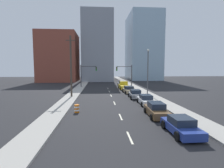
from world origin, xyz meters
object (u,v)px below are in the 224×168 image
object	(u,v)px
sedan_brown	(156,110)
utility_pole_left_mid	(71,66)
sedan_blue	(181,126)
sedan_white	(146,100)
traffic_barrel	(77,109)
street_lamp	(148,69)
traffic_signal_left	(86,73)
sedan_gray	(135,94)
sedan_silver	(122,84)
traffic_signal_right	(127,73)
pickup_truck_yellow	(124,86)
sedan_tan	(129,90)

from	to	relation	value
sedan_brown	utility_pole_left_mid	bearing A→B (deg)	133.05
sedan_blue	sedan_white	xyz separation A→B (m)	(0.24, 11.37, -0.01)
traffic_barrel	street_lamp	distance (m)	17.87
traffic_signal_left	sedan_brown	world-z (taller)	traffic_signal_left
utility_pole_left_mid	sedan_gray	size ratio (longest dim) A/B	2.44
traffic_signal_left	utility_pole_left_mid	distance (m)	15.97
traffic_barrel	sedan_gray	distance (m)	12.87
utility_pole_left_mid	sedan_gray	world-z (taller)	utility_pole_left_mid
sedan_silver	sedan_white	bearing A→B (deg)	-90.32
street_lamp	sedan_brown	world-z (taller)	street_lamp
traffic_signal_left	sedan_blue	world-z (taller)	traffic_signal_left
traffic_signal_right	sedan_white	size ratio (longest dim) A/B	1.29
sedan_gray	sedan_silver	distance (m)	20.04
traffic_signal_left	sedan_gray	world-z (taller)	traffic_signal_left
sedan_brown	traffic_signal_right	bearing A→B (deg)	89.54
street_lamp	sedan_silver	bearing A→B (deg)	99.33
pickup_truck_yellow	street_lamp	bearing A→B (deg)	-72.34
utility_pole_left_mid	sedan_blue	xyz separation A→B (m)	(11.41, -18.13, -4.90)
traffic_barrel	pickup_truck_yellow	size ratio (longest dim) A/B	0.16
traffic_barrel	sedan_blue	world-z (taller)	sedan_blue
traffic_signal_right	sedan_gray	xyz separation A→B (m)	(-1.34, -17.33, -3.24)
traffic_barrel	sedan_tan	size ratio (longest dim) A/B	0.20
sedan_brown	pickup_truck_yellow	distance (m)	24.34
traffic_barrel	traffic_signal_left	bearing A→B (deg)	91.88
sedan_white	sedan_tan	world-z (taller)	sedan_tan
sedan_brown	pickup_truck_yellow	xyz separation A→B (m)	(-0.05, 24.34, 0.09)
street_lamp	sedan_white	distance (m)	9.88
street_lamp	sedan_white	size ratio (longest dim) A/B	1.89
sedan_white	sedan_silver	distance (m)	25.29
street_lamp	sedan_silver	distance (m)	17.66
sedan_white	sedan_silver	size ratio (longest dim) A/B	0.98
sedan_white	sedan_tan	distance (m)	11.32
sedan_blue	street_lamp	bearing A→B (deg)	81.18
sedan_blue	sedan_brown	world-z (taller)	sedan_brown
traffic_signal_right	sedan_gray	bearing A→B (deg)	-94.41
street_lamp	pickup_truck_yellow	size ratio (longest dim) A/B	1.51
traffic_barrel	sedan_blue	size ratio (longest dim) A/B	0.22
sedan_brown	sedan_white	xyz separation A→B (m)	(0.54, 6.20, -0.05)
utility_pole_left_mid	sedan_brown	size ratio (longest dim) A/B	2.27
traffic_signal_left	sedan_blue	bearing A→B (deg)	-73.53
traffic_signal_right	sedan_brown	xyz separation A→B (m)	(-1.45, -28.78, -3.23)
traffic_barrel	sedan_gray	bearing A→B (deg)	45.76
sedan_gray	sedan_blue	bearing A→B (deg)	-87.37
utility_pole_left_mid	sedan_silver	world-z (taller)	utility_pole_left_mid
traffic_signal_left	traffic_signal_right	xyz separation A→B (m)	(11.19, 0.00, 0.00)
traffic_barrel	sedan_silver	world-z (taller)	sedan_silver
pickup_truck_yellow	traffic_signal_left	bearing A→B (deg)	154.83
sedan_brown	sedan_white	world-z (taller)	sedan_brown
utility_pole_left_mid	sedan_tan	xyz separation A→B (m)	(11.11, 4.55, -4.87)
sedan_tan	pickup_truck_yellow	world-z (taller)	pickup_truck_yellow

